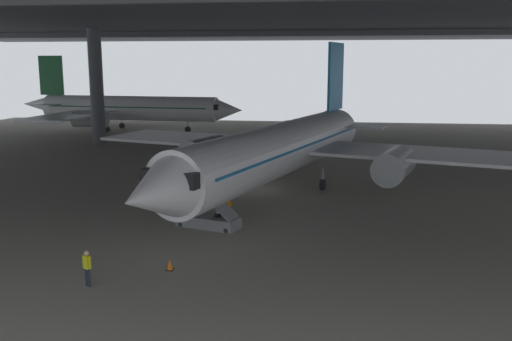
{
  "coord_description": "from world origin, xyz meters",
  "views": [
    {
      "loc": [
        4.88,
        -43.85,
        10.09
      ],
      "look_at": [
        -0.44,
        -5.41,
        2.65
      ],
      "focal_mm": 39.33,
      "sensor_mm": 36.0,
      "label": 1
    }
  ],
  "objects_px": {
    "crew_worker_near_nose": "(87,266)",
    "crew_worker_by_stairs": "(229,205)",
    "traffic_cone_orange": "(170,264)",
    "airplane_distant": "(126,108)",
    "baggage_tug": "(245,160)",
    "airplane_main": "(283,148)",
    "boarding_stairs": "(208,215)"
  },
  "relations": [
    {
      "from": "crew_worker_near_nose",
      "to": "crew_worker_by_stairs",
      "type": "distance_m",
      "value": 12.85
    },
    {
      "from": "crew_worker_near_nose",
      "to": "traffic_cone_orange",
      "type": "xyz_separation_m",
      "value": [
        3.14,
        2.5,
        -0.69
      ]
    },
    {
      "from": "airplane_distant",
      "to": "baggage_tug",
      "type": "bearing_deg",
      "value": -49.91
    },
    {
      "from": "crew_worker_near_nose",
      "to": "crew_worker_by_stairs",
      "type": "xyz_separation_m",
      "value": [
        4.33,
        12.1,
        -0.02
      ]
    },
    {
      "from": "traffic_cone_orange",
      "to": "airplane_distant",
      "type": "bearing_deg",
      "value": 112.57
    },
    {
      "from": "airplane_main",
      "to": "baggage_tug",
      "type": "distance_m",
      "value": 13.04
    },
    {
      "from": "crew_worker_near_nose",
      "to": "airplane_distant",
      "type": "relative_size",
      "value": 0.05
    },
    {
      "from": "baggage_tug",
      "to": "crew_worker_near_nose",
      "type": "bearing_deg",
      "value": -94.03
    },
    {
      "from": "crew_worker_by_stairs",
      "to": "airplane_distant",
      "type": "distance_m",
      "value": 52.4
    },
    {
      "from": "boarding_stairs",
      "to": "crew_worker_near_nose",
      "type": "relative_size",
      "value": 2.79
    },
    {
      "from": "boarding_stairs",
      "to": "crew_worker_near_nose",
      "type": "bearing_deg",
      "value": -108.31
    },
    {
      "from": "airplane_main",
      "to": "boarding_stairs",
      "type": "relative_size",
      "value": 7.95
    },
    {
      "from": "traffic_cone_orange",
      "to": "airplane_main",
      "type": "bearing_deg",
      "value": 77.25
    },
    {
      "from": "traffic_cone_orange",
      "to": "crew_worker_by_stairs",
      "type": "bearing_deg",
      "value": 82.95
    },
    {
      "from": "airplane_distant",
      "to": "boarding_stairs",
      "type": "bearing_deg",
      "value": -64.12
    },
    {
      "from": "boarding_stairs",
      "to": "baggage_tug",
      "type": "xyz_separation_m",
      "value": [
        -1.1,
        21.76,
        -0.22
      ]
    },
    {
      "from": "boarding_stairs",
      "to": "airplane_distant",
      "type": "xyz_separation_m",
      "value": [
        -23.44,
        48.3,
        2.67
      ]
    },
    {
      "from": "airplane_main",
      "to": "crew_worker_near_nose",
      "type": "xyz_separation_m",
      "value": [
        -7.14,
        -20.16,
        -2.58
      ]
    },
    {
      "from": "crew_worker_near_nose",
      "to": "crew_worker_by_stairs",
      "type": "relative_size",
      "value": 1.02
    },
    {
      "from": "airplane_main",
      "to": "traffic_cone_orange",
      "type": "height_order",
      "value": "airplane_main"
    },
    {
      "from": "boarding_stairs",
      "to": "traffic_cone_orange",
      "type": "relative_size",
      "value": 7.97
    },
    {
      "from": "airplane_main",
      "to": "crew_worker_near_nose",
      "type": "distance_m",
      "value": 21.54
    },
    {
      "from": "airplane_distant",
      "to": "baggage_tug",
      "type": "height_order",
      "value": "airplane_distant"
    },
    {
      "from": "airplane_main",
      "to": "baggage_tug",
      "type": "xyz_separation_m",
      "value": [
        -4.89,
        11.7,
        -3.03
      ]
    },
    {
      "from": "airplane_main",
      "to": "baggage_tug",
      "type": "height_order",
      "value": "airplane_main"
    },
    {
      "from": "boarding_stairs",
      "to": "airplane_distant",
      "type": "relative_size",
      "value": 0.13
    },
    {
      "from": "traffic_cone_orange",
      "to": "baggage_tug",
      "type": "height_order",
      "value": "baggage_tug"
    },
    {
      "from": "airplane_main",
      "to": "airplane_distant",
      "type": "relative_size",
      "value": 1.06
    },
    {
      "from": "airplane_distant",
      "to": "traffic_cone_orange",
      "type": "height_order",
      "value": "airplane_distant"
    },
    {
      "from": "crew_worker_near_nose",
      "to": "crew_worker_by_stairs",
      "type": "height_order",
      "value": "crew_worker_near_nose"
    },
    {
      "from": "airplane_main",
      "to": "traffic_cone_orange",
      "type": "distance_m",
      "value": 18.4
    },
    {
      "from": "airplane_main",
      "to": "airplane_distant",
      "type": "height_order",
      "value": "airplane_main"
    }
  ]
}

